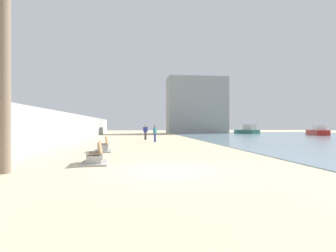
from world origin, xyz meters
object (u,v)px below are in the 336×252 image
object	(u,v)px
bench_near	(96,158)
boat_mid_bay	(318,131)
bench_far	(104,148)
boat_far_left	(248,130)
palm_tree	(4,8)
person_walking	(145,131)
person_standing	(155,132)

from	to	relation	value
bench_near	boat_mid_bay	xyz separation A→B (m)	(32.21, 30.56, 0.44)
bench_far	boat_far_left	bearing A→B (deg)	54.57
bench_far	boat_far_left	distance (m)	41.27
palm_tree	person_walking	bearing A→B (deg)	74.75
palm_tree	bench_near	size ratio (longest dim) A/B	3.91
bench_far	person_walking	world-z (taller)	person_walking
palm_tree	bench_far	world-z (taller)	palm_tree
person_walking	boat_mid_bay	distance (m)	31.21
bench_near	boat_mid_bay	bearing A→B (deg)	43.50
bench_near	person_walking	bearing A→B (deg)	81.27
bench_near	bench_far	size ratio (longest dim) A/B	1.01
bench_far	person_standing	distance (m)	10.28
bench_far	boat_mid_bay	world-z (taller)	boat_mid_bay
bench_far	boat_mid_bay	size ratio (longest dim) A/B	0.30
bench_near	bench_far	xyz separation A→B (m)	(-0.26, 5.70, 0.00)
person_standing	palm_tree	bearing A→B (deg)	-111.18
person_standing	bench_near	bearing A→B (deg)	-104.02
palm_tree	person_standing	distance (m)	19.19
palm_tree	bench_far	bearing A→B (deg)	71.32
person_walking	palm_tree	bearing A→B (deg)	-105.25
person_walking	bench_far	bearing A→B (deg)	-103.25
bench_far	person_standing	world-z (taller)	person_standing
person_standing	bench_far	bearing A→B (deg)	-113.19
palm_tree	boat_far_left	world-z (taller)	palm_tree
palm_tree	person_walking	size ratio (longest dim) A/B	4.86
boat_far_left	person_walking	bearing A→B (deg)	-136.28
bench_near	bench_far	world-z (taller)	same
person_walking	person_standing	xyz separation A→B (m)	(0.78, -4.44, -0.02)
boat_far_left	palm_tree	bearing A→B (deg)	-122.65
palm_tree	boat_far_left	xyz separation A→B (m)	(26.59, 41.49, -5.25)
bench_near	person_standing	xyz separation A→B (m)	(3.78, 15.13, 0.77)
bench_near	boat_mid_bay	distance (m)	44.40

